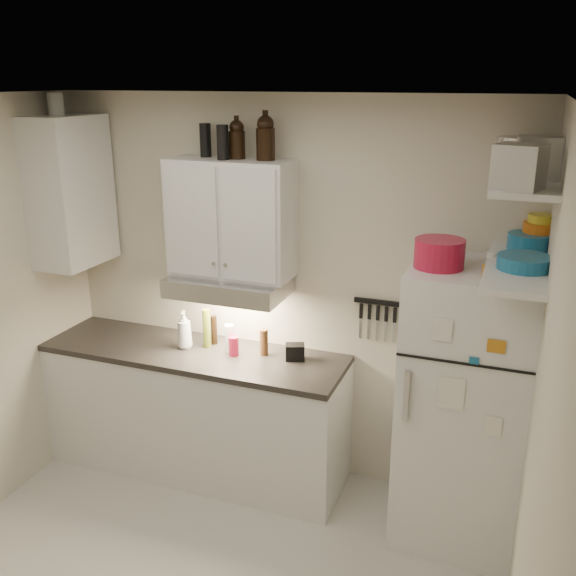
% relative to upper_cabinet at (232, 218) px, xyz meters
% --- Properties ---
extents(ceiling, '(3.20, 3.00, 0.02)m').
position_rel_upper_cabinet_xyz_m(ceiling, '(0.30, -1.33, 0.78)').
color(ceiling, silver).
rests_on(ceiling, ground).
extents(back_wall, '(3.20, 0.02, 2.60)m').
position_rel_upper_cabinet_xyz_m(back_wall, '(0.30, 0.18, -0.53)').
color(back_wall, beige).
rests_on(back_wall, ground).
extents(right_wall, '(0.02, 3.00, 2.60)m').
position_rel_upper_cabinet_xyz_m(right_wall, '(1.91, -1.33, -0.53)').
color(right_wall, beige).
rests_on(right_wall, ground).
extents(base_cabinet, '(2.10, 0.60, 0.88)m').
position_rel_upper_cabinet_xyz_m(base_cabinet, '(-0.25, -0.14, -1.39)').
color(base_cabinet, silver).
rests_on(base_cabinet, floor).
extents(countertop, '(2.10, 0.62, 0.04)m').
position_rel_upper_cabinet_xyz_m(countertop, '(-0.25, -0.14, -0.93)').
color(countertop, '#2A2724').
rests_on(countertop, base_cabinet).
extents(upper_cabinet, '(0.80, 0.33, 0.75)m').
position_rel_upper_cabinet_xyz_m(upper_cabinet, '(0.00, 0.00, 0.00)').
color(upper_cabinet, silver).
rests_on(upper_cabinet, back_wall).
extents(side_cabinet, '(0.33, 0.55, 1.00)m').
position_rel_upper_cabinet_xyz_m(side_cabinet, '(-1.14, -0.14, 0.12)').
color(side_cabinet, silver).
rests_on(side_cabinet, left_wall).
extents(range_hood, '(0.76, 0.46, 0.12)m').
position_rel_upper_cabinet_xyz_m(range_hood, '(0.00, -0.06, -0.44)').
color(range_hood, silver).
rests_on(range_hood, back_wall).
extents(fridge, '(0.70, 0.68, 1.70)m').
position_rel_upper_cabinet_xyz_m(fridge, '(1.55, -0.18, -0.98)').
color(fridge, silver).
rests_on(fridge, floor).
extents(shelf_hi, '(0.30, 0.95, 0.03)m').
position_rel_upper_cabinet_xyz_m(shelf_hi, '(1.75, -0.31, 0.38)').
color(shelf_hi, silver).
rests_on(shelf_hi, right_wall).
extents(shelf_lo, '(0.30, 0.95, 0.03)m').
position_rel_upper_cabinet_xyz_m(shelf_lo, '(1.75, -0.31, -0.07)').
color(shelf_lo, silver).
rests_on(shelf_lo, right_wall).
extents(knife_strip, '(0.42, 0.02, 0.03)m').
position_rel_upper_cabinet_xyz_m(knife_strip, '(1.00, 0.15, -0.51)').
color(knife_strip, black).
rests_on(knife_strip, back_wall).
extents(dutch_oven, '(0.36, 0.36, 0.16)m').
position_rel_upper_cabinet_xyz_m(dutch_oven, '(1.35, -0.24, -0.05)').
color(dutch_oven, '#AC1433').
rests_on(dutch_oven, fridge).
extents(book_stack, '(0.22, 0.25, 0.07)m').
position_rel_upper_cabinet_xyz_m(book_stack, '(1.70, -0.42, -0.09)').
color(book_stack, '#BD7517').
rests_on(book_stack, fridge).
extents(spice_jar, '(0.07, 0.07, 0.10)m').
position_rel_upper_cabinet_xyz_m(spice_jar, '(1.62, -0.18, -0.08)').
color(spice_jar, silver).
rests_on(spice_jar, fridge).
extents(stock_pot, '(0.28, 0.28, 0.17)m').
position_rel_upper_cabinet_xyz_m(stock_pot, '(1.70, -0.02, 0.48)').
color(stock_pot, silver).
rests_on(stock_pot, shelf_hi).
extents(tin_a, '(0.21, 0.19, 0.20)m').
position_rel_upper_cabinet_xyz_m(tin_a, '(1.79, -0.31, 0.49)').
color(tin_a, '#AAAAAD').
rests_on(tin_a, shelf_hi).
extents(tin_b, '(0.24, 0.24, 0.20)m').
position_rel_upper_cabinet_xyz_m(tin_b, '(1.72, -0.66, 0.49)').
color(tin_b, '#AAAAAD').
rests_on(tin_b, shelf_hi).
extents(bowl_teal, '(0.23, 0.23, 0.09)m').
position_rel_upper_cabinet_xyz_m(bowl_teal, '(1.80, 0.02, -0.00)').
color(bowl_teal, '#19618B').
rests_on(bowl_teal, shelf_lo).
extents(bowl_orange, '(0.18, 0.18, 0.06)m').
position_rel_upper_cabinet_xyz_m(bowl_orange, '(1.85, 0.08, 0.07)').
color(bowl_orange, '#BC5C11').
rests_on(bowl_orange, bowl_teal).
extents(bowl_yellow, '(0.14, 0.14, 0.05)m').
position_rel_upper_cabinet_xyz_m(bowl_yellow, '(1.85, 0.08, 0.12)').
color(bowl_yellow, gold).
rests_on(bowl_yellow, bowl_orange).
extents(plates, '(0.32, 0.32, 0.07)m').
position_rel_upper_cabinet_xyz_m(plates, '(1.79, -0.38, -0.02)').
color(plates, '#19618B').
rests_on(plates, shelf_lo).
extents(growler_a, '(0.12, 0.12, 0.24)m').
position_rel_upper_cabinet_xyz_m(growler_a, '(0.04, 0.03, 0.50)').
color(growler_a, black).
rests_on(growler_a, upper_cabinet).
extents(growler_b, '(0.15, 0.15, 0.28)m').
position_rel_upper_cabinet_xyz_m(growler_b, '(0.23, 0.02, 0.51)').
color(growler_b, black).
rests_on(growler_b, upper_cabinet).
extents(thermos_a, '(0.09, 0.09, 0.21)m').
position_rel_upper_cabinet_xyz_m(thermos_a, '(-0.02, -0.05, 0.48)').
color(thermos_a, black).
rests_on(thermos_a, upper_cabinet).
extents(thermos_b, '(0.08, 0.08, 0.21)m').
position_rel_upper_cabinet_xyz_m(thermos_b, '(-0.19, 0.06, 0.48)').
color(thermos_b, black).
rests_on(thermos_b, upper_cabinet).
extents(side_jar, '(0.14, 0.14, 0.14)m').
position_rel_upper_cabinet_xyz_m(side_jar, '(-1.19, -0.12, 0.70)').
color(side_jar, silver).
rests_on(side_jar, side_cabinet).
extents(soap_bottle, '(0.14, 0.14, 0.30)m').
position_rel_upper_cabinet_xyz_m(soap_bottle, '(-0.32, -0.12, -0.76)').
color(soap_bottle, silver).
rests_on(soap_bottle, countertop).
extents(pepper_mill, '(0.06, 0.06, 0.18)m').
position_rel_upper_cabinet_xyz_m(pepper_mill, '(0.23, -0.03, -0.81)').
color(pepper_mill, brown).
rests_on(pepper_mill, countertop).
extents(oil_bottle, '(0.07, 0.07, 0.27)m').
position_rel_upper_cabinet_xyz_m(oil_bottle, '(-0.19, -0.05, -0.77)').
color(oil_bottle, '#566318').
rests_on(oil_bottle, countertop).
extents(vinegar_bottle, '(0.05, 0.05, 0.21)m').
position_rel_upper_cabinet_xyz_m(vinegar_bottle, '(-0.16, 0.02, -0.80)').
color(vinegar_bottle, black).
rests_on(vinegar_bottle, countertop).
extents(clear_bottle, '(0.07, 0.07, 0.19)m').
position_rel_upper_cabinet_xyz_m(clear_bottle, '(-0.01, -0.06, -0.81)').
color(clear_bottle, silver).
rests_on(clear_bottle, countertop).
extents(red_jar, '(0.08, 0.08, 0.13)m').
position_rel_upper_cabinet_xyz_m(red_jar, '(0.05, -0.12, -0.84)').
color(red_jar, '#AC1433').
rests_on(red_jar, countertop).
extents(caddy, '(0.15, 0.13, 0.11)m').
position_rel_upper_cabinet_xyz_m(caddy, '(0.45, -0.03, -0.85)').
color(caddy, black).
rests_on(caddy, countertop).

